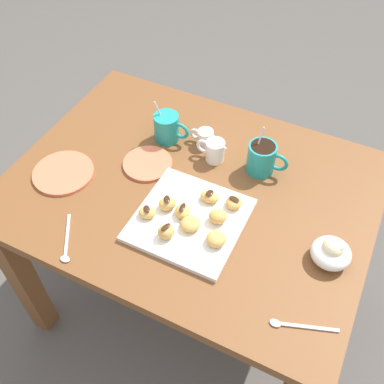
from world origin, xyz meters
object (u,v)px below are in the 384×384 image
Objects in this scene: pastry_plate_square at (190,220)px; chocolate_sauce_pitcher at (205,137)px; ice_cream_bowl at (331,252)px; beignet_2 at (167,204)px; dining_table at (191,211)px; coffee_mug_teal_right at (262,158)px; beignet_5 at (190,224)px; beignet_6 at (218,216)px; beignet_3 at (234,203)px; coffee_mug_teal_left at (167,127)px; saucer_coral_left at (148,164)px; beignet_8 at (182,211)px; saucer_coral_right at (63,173)px; beignet_0 at (209,197)px; beignet_7 at (147,213)px; beignet_1 at (166,232)px; beignet_4 at (216,239)px; cream_pitcher_white at (215,150)px.

pastry_plate_square is 0.33m from chocolate_sauce_pitcher.
ice_cream_bowl is 2.16× the size of beignet_2.
beignet_2 is at bearing 175.60° from pastry_plate_square.
pastry_plate_square is at bearing -64.60° from dining_table.
coffee_mug_teal_right reaches higher than beignet_5.
beignet_3 is at bearing 74.48° from beignet_6.
coffee_mug_teal_left reaches higher than beignet_6.
saucer_coral_left is 0.32m from beignet_6.
pastry_plate_square is at bearing -72.50° from chocolate_sauce_pitcher.
chocolate_sauce_pitcher is 1.86× the size of beignet_8.
coffee_mug_teal_left is at bearing 128.25° from pastry_plate_square.
ice_cream_bowl is (0.44, -0.07, 0.16)m from dining_table.
beignet_5 reaches higher than saucer_coral_right.
beignet_0 is 0.19m from beignet_7.
beignet_0 is (0.46, 0.09, 0.03)m from saucer_coral_right.
dining_table is 21.41× the size of beignet_6.
saucer_coral_right is 0.41m from beignet_1.
coffee_mug_teal_left is 0.33m from coffee_mug_teal_right.
beignet_7 is (-0.08, 0.04, -0.01)m from beignet_1.
saucer_coral_right is at bearing -176.27° from beignet_6.
beignet_4 is at bearing -58.49° from beignet_0.
pastry_plate_square is at bearing -80.95° from cream_pitcher_white.
saucer_coral_left is 0.30m from beignet_1.
cream_pitcher_white is at bearing 99.05° from pastry_plate_square.
saucer_coral_right is (-0.82, -0.06, -0.03)m from ice_cream_bowl.
beignet_3 is (0.14, -0.16, -0.01)m from cream_pitcher_white.
coffee_mug_teal_left is 2.74× the size of beignet_4.
saucer_coral_right is 4.05× the size of beignet_1.
beignet_6 is (-0.03, 0.07, 0.00)m from beignet_4.
coffee_mug_teal_left reaches higher than beignet_8.
beignet_6 reaches higher than saucer_coral_right.
coffee_mug_teal_right is 0.19m from beignet_3.
saucer_coral_right is 0.45m from beignet_5.
beignet_7 is (0.11, -0.19, 0.03)m from saucer_coral_left.
coffee_mug_teal_left is at bearing 141.11° from beignet_0.
pastry_plate_square is at bearing -33.12° from saucer_coral_left.
beignet_3 is at bearing 57.98° from beignet_5.
beignet_4 is at bearing -45.21° from coffee_mug_teal_left.
beignet_1 is at bearing -62.22° from coffee_mug_teal_left.
cream_pitcher_white is at bearing -42.15° from chocolate_sauce_pitcher.
saucer_coral_left is (-0.12, -0.17, -0.03)m from chocolate_sauce_pitcher.
coffee_mug_teal_right is at bearing 88.54° from beignet_4.
beignet_1 is at bearing -80.11° from chocolate_sauce_pitcher.
dining_table is at bearing 153.93° from beignet_0.
dining_table is 0.23m from beignet_7.
ice_cream_bowl is at bearing -8.93° from beignet_3.
beignet_8 is (-0.12, 0.04, -0.00)m from beignet_4.
saucer_coral_left is at bearing 146.88° from pastry_plate_square.
saucer_coral_right is at bearing -177.93° from beignet_2.
chocolate_sauce_pitcher is 1.67× the size of beignet_0.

